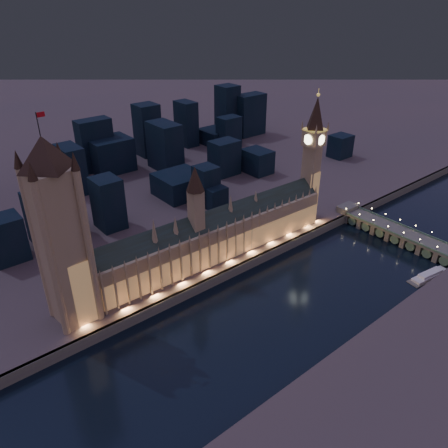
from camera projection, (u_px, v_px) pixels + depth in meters
ground_plane at (269, 304)px, 300.26m from camera, size 2000.00×2000.00×0.00m
north_bank at (25, 131)px, 652.27m from camera, size 2000.00×960.00×8.00m
embankment_wall at (231, 273)px, 326.27m from camera, size 2000.00×2.50×8.00m
palace_of_westminster at (218, 234)px, 332.14m from camera, size 202.00×25.57×78.00m
victoria_tower at (59, 227)px, 246.68m from camera, size 31.68×31.68×129.38m
elizabeth_tower at (313, 149)px, 368.66m from camera, size 18.00×18.00×113.93m
westminster_bridge at (393, 232)px, 376.56m from camera, size 19.63×113.00×15.90m
river_boat at (430, 275)px, 327.92m from camera, size 41.79×15.66×4.50m
city_backdrop at (133, 157)px, 473.47m from camera, size 481.24×215.63×71.87m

